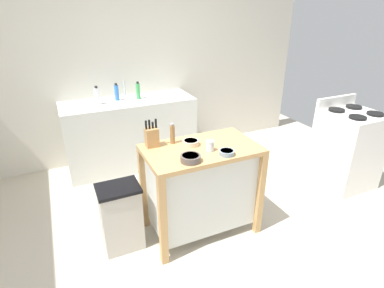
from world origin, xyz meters
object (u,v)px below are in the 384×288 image
at_px(trash_bin, 121,217).
at_px(drinking_cup, 210,146).
at_px(bowl_ceramic_wide, 191,158).
at_px(bottle_dish_soap, 97,96).
at_px(stove, 347,149).
at_px(kitchen_island, 201,185).
at_px(bottle_hand_soap, 117,92).
at_px(pepper_grinder, 172,134).
at_px(bottle_spray_cleaner, 138,91).
at_px(bowl_stoneware_deep, 227,152).
at_px(bowl_ceramic_small, 191,142).
at_px(sink_faucet, 125,90).
at_px(knife_block, 152,137).

bearing_deg(trash_bin, drinking_cup, -11.85).
relative_size(bowl_ceramic_wide, bottle_dish_soap, 0.72).
distance_m(bottle_dish_soap, stove, 3.06).
xyz_separation_m(kitchen_island, trash_bin, (-0.75, 0.08, -0.18)).
bearing_deg(stove, bowl_ceramic_wide, -173.44).
distance_m(drinking_cup, bottle_hand_soap, 1.81).
xyz_separation_m(drinking_cup, pepper_grinder, (-0.23, 0.28, 0.05)).
bearing_deg(drinking_cup, pepper_grinder, 129.99).
bearing_deg(drinking_cup, stove, 4.07).
bearing_deg(bottle_spray_cleaner, drinking_cup, -85.12).
bearing_deg(bottle_hand_soap, bowl_ceramic_wide, -84.52).
bearing_deg(bowl_stoneware_deep, bowl_ceramic_wide, 176.97).
relative_size(kitchen_island, drinking_cup, 10.97).
distance_m(kitchen_island, bowl_ceramic_small, 0.43).
bearing_deg(bowl_ceramic_wide, bowl_ceramic_small, 65.10).
bearing_deg(bottle_dish_soap, pepper_grinder, -72.87).
relative_size(bottle_hand_soap, stove, 0.21).
distance_m(drinking_cup, sink_faucet, 1.85).
relative_size(kitchen_island, bottle_spray_cleaner, 4.53).
xyz_separation_m(knife_block, trash_bin, (-0.36, -0.13, -0.66)).
relative_size(sink_faucet, stove, 0.21).
xyz_separation_m(kitchen_island, bowl_ceramic_wide, (-0.20, -0.20, 0.42)).
bearing_deg(bottle_spray_cleaner, bowl_ceramic_wide, -92.72).
distance_m(bottle_spray_cleaner, stove, 2.66).
height_order(drinking_cup, sink_faucet, sink_faucet).
height_order(bottle_spray_cleaner, stove, bottle_spray_cleaner).
bearing_deg(knife_block, sink_faucet, 85.16).
relative_size(bowl_stoneware_deep, bowl_ceramic_wide, 0.79).
xyz_separation_m(kitchen_island, drinking_cup, (0.04, -0.09, 0.43)).
bearing_deg(bottle_dish_soap, trash_bin, -94.47).
bearing_deg(drinking_cup, sink_faucet, 99.08).
distance_m(kitchen_island, trash_bin, 0.77).
xyz_separation_m(knife_block, bottle_dish_soap, (-0.24, 1.39, 0.04)).
distance_m(bowl_stoneware_deep, sink_faucet, 2.00).
height_order(bowl_ceramic_small, stove, stove).
relative_size(bowl_ceramic_small, sink_faucet, 0.67).
distance_m(sink_faucet, bottle_spray_cleaner, 0.19).
xyz_separation_m(knife_block, stove, (2.35, -0.15, -0.51)).
bearing_deg(bowl_stoneware_deep, kitchen_island, 120.35).
xyz_separation_m(drinking_cup, stove, (1.92, 0.14, -0.46)).
bearing_deg(sink_faucet, bowl_stoneware_deep, -78.95).
height_order(kitchen_island, pepper_grinder, pepper_grinder).
relative_size(kitchen_island, stove, 0.98).
distance_m(drinking_cup, bottle_spray_cleaner, 1.72).
relative_size(pepper_grinder, stove, 0.19).
bearing_deg(pepper_grinder, stove, -3.76).
distance_m(bowl_stoneware_deep, stove, 1.90).
bearing_deg(sink_faucet, bowl_ceramic_small, -83.41).
height_order(drinking_cup, trash_bin, drinking_cup).
distance_m(bowl_ceramic_wide, stove, 2.22).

